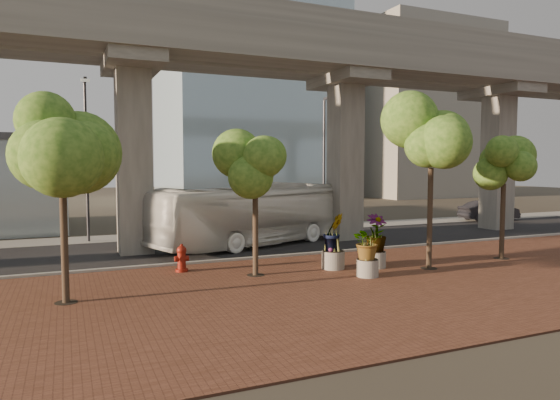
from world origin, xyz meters
name	(u,v)px	position (x,y,z in m)	size (l,w,h in m)	color
ground	(263,251)	(0.00, 0.00, 0.00)	(160.00, 160.00, 0.00)	#3D362D
brick_plaza	(343,286)	(0.00, -8.00, 0.03)	(70.00, 13.00, 0.06)	brown
asphalt_road	(249,245)	(0.00, 2.00, 0.02)	(90.00, 8.00, 0.04)	black
curb_strip	(278,257)	(0.00, -2.00, 0.08)	(70.00, 0.25, 0.16)	#9B9991
far_sidewalk	(220,233)	(0.00, 7.50, 0.03)	(90.00, 3.00, 0.06)	#9B9991
transit_viaduct	(249,111)	(0.00, 2.00, 7.29)	(72.00, 5.60, 12.40)	gray
midrise_block	(416,113)	(38.00, 36.00, 12.00)	(18.00, 16.00, 24.00)	gray
transit_bus	(255,215)	(0.27, 1.78, 1.67)	(2.82, 12.01, 3.35)	white
parked_car	(489,211)	(21.50, 6.00, 0.77)	(1.62, 4.68, 1.54)	black
fire_hydrant	(182,258)	(-4.86, -3.41, 0.60)	(0.56, 0.51, 1.12)	maroon
planter_front	(368,244)	(1.59, -7.17, 1.33)	(1.91, 1.91, 2.10)	gray
planter_right	(376,235)	(2.87, -5.84, 1.43)	(2.12, 2.12, 2.26)	#A39B93
planter_left	(333,235)	(1.09, -5.36, 1.48)	(2.13, 2.13, 2.34)	#A4A194
street_tree_far_west	(61,146)	(-9.21, -6.56, 4.96)	(4.14, 4.14, 6.81)	#473629
street_tree_near_west	(255,167)	(-2.33, -5.23, 4.32)	(3.24, 3.24, 5.75)	#473629
street_tree_near_east	(431,141)	(4.81, -6.90, 5.38)	(3.85, 3.85, 7.10)	#473629
street_tree_far_east	(504,163)	(9.39, -6.46, 4.49)	(3.29, 3.29, 5.95)	#473629
streetlamp_west	(86,149)	(-7.99, 6.66, 5.31)	(0.45, 1.32, 9.10)	#2F2F34
streetlamp_east	(325,154)	(6.73, 5.85, 5.13)	(0.44, 1.27, 8.79)	#313137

